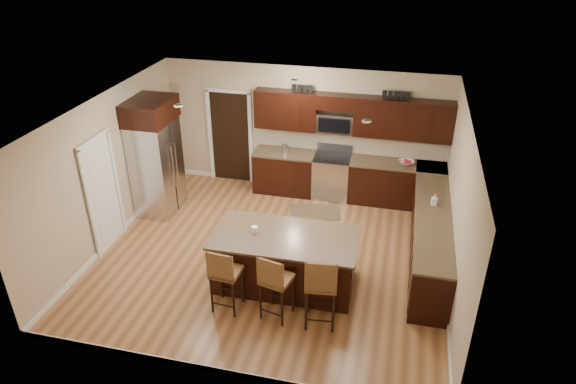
% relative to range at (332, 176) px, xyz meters
% --- Properties ---
extents(floor, '(6.00, 6.00, 0.00)m').
position_rel_range_xyz_m(floor, '(-0.68, -2.45, -0.47)').
color(floor, '#A16A3F').
rests_on(floor, ground).
extents(ceiling, '(6.00, 6.00, 0.00)m').
position_rel_range_xyz_m(ceiling, '(-0.68, -2.45, 2.23)').
color(ceiling, silver).
rests_on(ceiling, wall_back).
extents(wall_back, '(6.00, 0.00, 6.00)m').
position_rel_range_xyz_m(wall_back, '(-0.68, 0.30, 0.88)').
color(wall_back, tan).
rests_on(wall_back, floor).
extents(wall_left, '(0.00, 5.50, 5.50)m').
position_rel_range_xyz_m(wall_left, '(-3.68, -2.45, 0.88)').
color(wall_left, tan).
rests_on(wall_left, floor).
extents(wall_right, '(0.00, 5.50, 5.50)m').
position_rel_range_xyz_m(wall_right, '(2.32, -2.45, 0.88)').
color(wall_right, tan).
rests_on(wall_right, floor).
extents(base_cabinets, '(4.02, 3.96, 0.92)m').
position_rel_range_xyz_m(base_cabinets, '(1.22, -1.01, -0.01)').
color(base_cabinets, black).
rests_on(base_cabinets, floor).
extents(upper_cabinets, '(4.00, 0.33, 0.80)m').
position_rel_range_xyz_m(upper_cabinets, '(0.36, 0.13, 1.37)').
color(upper_cabinets, black).
rests_on(upper_cabinets, wall_back).
extents(range, '(0.76, 0.64, 1.11)m').
position_rel_range_xyz_m(range, '(0.00, 0.00, 0.00)').
color(range, silver).
rests_on(range, floor).
extents(microwave, '(0.76, 0.31, 0.40)m').
position_rel_range_xyz_m(microwave, '(0.00, 0.15, 1.15)').
color(microwave, silver).
rests_on(microwave, upper_cabinets).
extents(doorway, '(0.85, 0.03, 2.06)m').
position_rel_range_xyz_m(doorway, '(-2.33, 0.28, 0.56)').
color(doorway, black).
rests_on(doorway, floor).
extents(pantry_door, '(0.03, 0.80, 2.04)m').
position_rel_range_xyz_m(pantry_door, '(-3.66, -2.75, 0.55)').
color(pantry_door, white).
rests_on(pantry_door, floor).
extents(letter_decor, '(2.20, 0.03, 0.15)m').
position_rel_range_xyz_m(letter_decor, '(0.22, 0.13, 1.82)').
color(letter_decor, black).
rests_on(letter_decor, upper_cabinets).
extents(island, '(2.32, 1.24, 0.92)m').
position_rel_range_xyz_m(island, '(-0.26, -3.13, -0.04)').
color(island, black).
rests_on(island, floor).
extents(stool_left, '(0.45, 0.45, 1.11)m').
position_rel_range_xyz_m(stool_left, '(-0.99, -3.98, 0.22)').
color(stool_left, brown).
rests_on(stool_left, floor).
extents(stool_mid, '(0.50, 0.50, 1.12)m').
position_rel_range_xyz_m(stool_mid, '(-0.22, -3.98, 0.23)').
color(stool_mid, brown).
rests_on(stool_mid, floor).
extents(stool_right, '(0.50, 0.50, 1.21)m').
position_rel_range_xyz_m(stool_right, '(0.47, -3.98, 0.29)').
color(stool_right, brown).
rests_on(stool_right, floor).
extents(refrigerator, '(0.79, 1.02, 2.35)m').
position_rel_range_xyz_m(refrigerator, '(-3.30, -1.37, 0.73)').
color(refrigerator, silver).
rests_on(refrigerator, floor).
extents(floor_mat, '(1.14, 0.90, 0.01)m').
position_rel_range_xyz_m(floor_mat, '(-0.21, -0.77, -0.47)').
color(floor_mat, brown).
rests_on(floor_mat, floor).
extents(fruit_bowl, '(0.37, 0.37, 0.07)m').
position_rel_range_xyz_m(fruit_bowl, '(1.50, -0.00, 0.48)').
color(fruit_bowl, silver).
rests_on(fruit_bowl, base_cabinets).
extents(soap_bottle, '(0.10, 0.10, 0.20)m').
position_rel_range_xyz_m(soap_bottle, '(2.02, -1.58, 0.55)').
color(soap_bottle, '#B2B2B2').
rests_on(soap_bottle, base_cabinets).
extents(canister_tall, '(0.12, 0.12, 0.19)m').
position_rel_range_xyz_m(canister_tall, '(-1.03, -0.00, 0.54)').
color(canister_tall, silver).
rests_on(canister_tall, base_cabinets).
extents(canister_short, '(0.11, 0.11, 0.15)m').
position_rel_range_xyz_m(canister_short, '(-0.99, -0.00, 0.52)').
color(canister_short, silver).
rests_on(canister_short, base_cabinets).
extents(island_jar, '(0.10, 0.10, 0.10)m').
position_rel_range_xyz_m(island_jar, '(-0.76, -3.13, 0.50)').
color(island_jar, white).
rests_on(island_jar, island).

